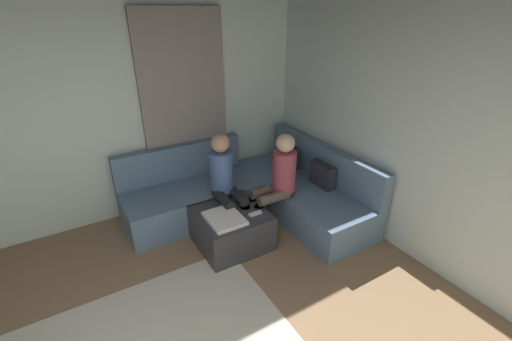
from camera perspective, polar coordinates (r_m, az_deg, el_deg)
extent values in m
cube|color=silver|center=(3.51, 34.00, 2.20)|extent=(6.00, 0.12, 2.70)
cube|color=silver|center=(4.38, -28.53, 7.52)|extent=(0.12, 6.00, 2.70)
cube|color=gray|center=(4.53, -11.69, 9.37)|extent=(0.06, 1.10, 2.50)
cube|color=slate|center=(4.58, 7.38, -4.32)|extent=(2.10, 0.85, 0.42)
cube|color=slate|center=(4.60, 11.18, 1.58)|extent=(2.10, 0.14, 0.45)
cube|color=slate|center=(4.52, -10.61, -5.06)|extent=(0.85, 1.70, 0.42)
cube|color=slate|center=(4.62, -12.65, 1.56)|extent=(0.14, 1.70, 0.45)
cube|color=#26262D|center=(4.88, 5.63, 2.10)|extent=(0.36, 0.12, 0.36)
cube|color=#26262D|center=(4.40, 11.01, -1.09)|extent=(0.36, 0.12, 0.36)
cube|color=#333338|center=(3.95, -4.24, -9.56)|extent=(0.76, 0.76, 0.42)
cube|color=white|center=(3.71, -5.30, -7.97)|extent=(0.44, 0.36, 0.04)
cylinder|color=#334C72|center=(4.05, -3.51, -4.28)|extent=(0.08, 0.08, 0.10)
cube|color=white|center=(3.79, -0.10, -7.21)|extent=(0.05, 0.15, 0.02)
cylinder|color=brown|center=(4.05, 0.54, -8.57)|extent=(0.12, 0.12, 0.42)
cylinder|color=brown|center=(4.17, -0.77, -7.37)|extent=(0.12, 0.12, 0.42)
cylinder|color=brown|center=(3.99, 3.01, -4.52)|extent=(0.12, 0.40, 0.12)
cylinder|color=brown|center=(4.12, 1.61, -3.44)|extent=(0.12, 0.40, 0.12)
cylinder|color=#993F4C|center=(4.04, 4.73, -0.16)|extent=(0.28, 0.28, 0.50)
sphere|color=#D8AD8C|center=(3.90, 4.93, 4.60)|extent=(0.22, 0.22, 0.22)
cylinder|color=black|center=(4.04, -1.79, -8.67)|extent=(0.12, 0.12, 0.42)
cylinder|color=black|center=(3.97, -4.08, -9.41)|extent=(0.12, 0.12, 0.42)
cylinder|color=black|center=(4.04, -3.24, -4.12)|extent=(0.40, 0.12, 0.12)
cylinder|color=black|center=(3.97, -5.53, -4.78)|extent=(0.40, 0.12, 0.12)
cylinder|color=#3F598C|center=(4.05, -5.78, -0.16)|extent=(0.28, 0.28, 0.50)
sphere|color=tan|center=(3.90, -6.02, 4.59)|extent=(0.22, 0.22, 0.22)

